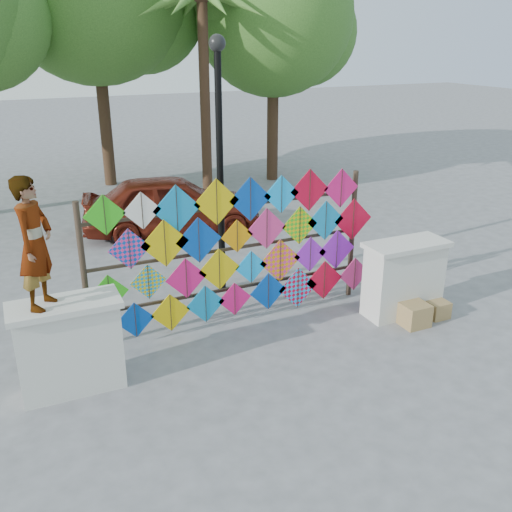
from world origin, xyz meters
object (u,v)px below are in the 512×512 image
at_px(vendor_woman, 35,243).
at_px(lamppost, 219,145).
at_px(kite_rack, 242,249).
at_px(sedan, 172,204).

bearing_deg(vendor_woman, lamppost, -24.50).
bearing_deg(kite_rack, sedan, 86.86).
height_order(kite_rack, sedan, kite_rack).
bearing_deg(vendor_woman, sedan, 1.04).
distance_m(kite_rack, sedan, 4.86).
xyz_separation_m(kite_rack, lamppost, (0.15, 1.27, 1.45)).
distance_m(vendor_woman, sedan, 6.80).
xyz_separation_m(sedan, lamppost, (-0.11, -3.55, 1.99)).
distance_m(vendor_woman, lamppost, 3.95).
bearing_deg(vendor_woman, kite_rack, -42.02).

